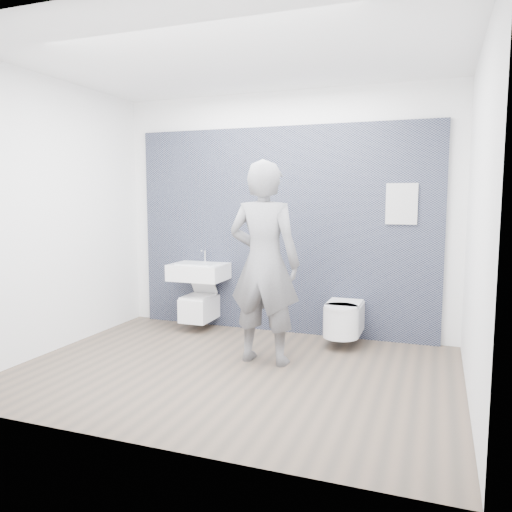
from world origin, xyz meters
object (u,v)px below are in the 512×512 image
(washbasin, at_px, (199,271))
(toilet_square, at_px, (199,306))
(toilet_rounded, at_px, (343,319))
(visitor, at_px, (264,263))

(washbasin, bearing_deg, toilet_square, 90.00)
(washbasin, distance_m, toilet_square, 0.43)
(toilet_square, relative_size, toilet_rounded, 0.95)
(washbasin, distance_m, toilet_rounded, 1.80)
(visitor, bearing_deg, toilet_rounded, -126.45)
(washbasin, relative_size, visitor, 0.33)
(washbasin, distance_m, visitor, 1.45)
(toilet_rounded, height_order, visitor, visitor)
(washbasin, relative_size, toilet_square, 1.07)
(visitor, bearing_deg, washbasin, -35.51)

